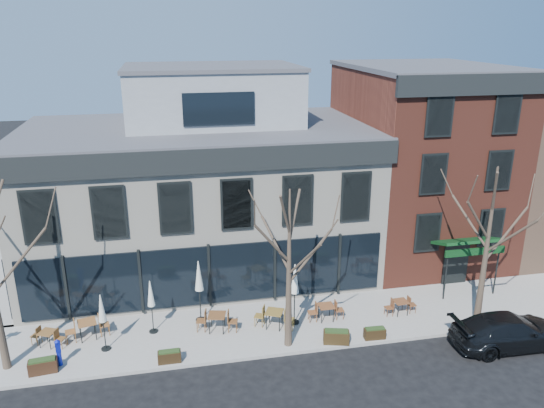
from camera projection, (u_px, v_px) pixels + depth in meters
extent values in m
plane|color=black|center=(211.00, 310.00, 26.04)|extent=(120.00, 120.00, 0.00)
cube|color=gray|center=(285.00, 324.00, 24.63)|extent=(33.50, 4.70, 0.15)
cube|color=silver|center=(200.00, 201.00, 29.39)|extent=(18.00, 10.00, 8.00)
cube|color=#47474C|center=(196.00, 129.00, 28.09)|extent=(18.30, 10.30, 0.30)
cube|color=black|center=(205.00, 161.00, 23.50)|extent=(18.30, 0.25, 1.10)
cube|color=black|center=(14.00, 145.00, 26.52)|extent=(0.25, 10.30, 1.10)
cube|color=black|center=(209.00, 275.00, 25.37)|extent=(17.20, 0.12, 3.00)
cube|color=black|center=(27.00, 256.00, 27.42)|extent=(0.12, 7.50, 3.00)
cube|color=gray|center=(212.00, 96.00, 28.71)|extent=(9.00, 6.50, 3.00)
cube|color=maroon|center=(419.00, 163.00, 31.38)|extent=(8.00, 10.00, 11.00)
cube|color=#47474C|center=(428.00, 67.00, 29.60)|extent=(8.20, 10.20, 0.25)
cube|color=black|center=(478.00, 85.00, 25.00)|extent=(8.20, 0.25, 1.00)
cube|color=#0B3313|center=(467.00, 241.00, 26.79)|extent=(3.20, 1.66, 0.67)
cube|color=black|center=(455.00, 264.00, 28.06)|extent=(1.40, 0.10, 2.50)
cylinder|color=#382B21|center=(20.00, 261.00, 20.33)|extent=(2.23, 0.50, 2.48)
cone|color=#382B21|center=(289.00, 271.00, 21.81)|extent=(0.34, 0.34, 7.04)
cylinder|color=#382B21|center=(310.00, 256.00, 21.98)|extent=(2.00, 0.46, 2.21)
cylinder|color=#382B21|center=(275.00, 243.00, 22.24)|extent=(0.93, 1.84, 1.91)
cylinder|color=#382B21|center=(272.00, 244.00, 20.97)|extent=(1.61, 0.68, 1.97)
cylinder|color=#382B21|center=(304.00, 260.00, 20.82)|extent=(0.93, 1.83, 2.03)
cone|color=#382B21|center=(487.00, 248.00, 23.45)|extent=(0.34, 0.34, 7.48)
cylinder|color=#382B21|center=(506.00, 234.00, 23.63)|extent=(2.12, 0.48, 2.35)
cylinder|color=#382B21|center=(469.00, 221.00, 23.90)|extent=(0.98, 1.94, 2.03)
cylinder|color=#382B21|center=(478.00, 221.00, 22.56)|extent=(1.71, 0.71, 2.09)
cylinder|color=#382B21|center=(511.00, 237.00, 22.40)|extent=(0.98, 1.94, 2.16)
imported|color=black|center=(509.00, 331.00, 22.86)|extent=(5.11, 2.12, 1.48)
cylinder|color=#0B1795|center=(60.00, 358.00, 21.44)|extent=(0.18, 0.18, 0.64)
cube|color=#0B1795|center=(58.00, 346.00, 21.27)|extent=(0.23, 0.21, 0.46)
cone|color=#0B1795|center=(57.00, 340.00, 21.18)|extent=(0.24, 0.24, 0.11)
cube|color=brown|center=(47.00, 332.00, 22.65)|extent=(0.84, 0.84, 0.04)
cylinder|color=black|center=(39.00, 341.00, 22.57)|extent=(0.04, 0.04, 0.65)
cylinder|color=black|center=(50.00, 343.00, 22.47)|extent=(0.04, 0.04, 0.65)
cylinder|color=black|center=(47.00, 335.00, 23.04)|extent=(0.04, 0.04, 0.65)
cylinder|color=black|center=(57.00, 336.00, 22.94)|extent=(0.04, 0.04, 0.65)
cube|color=brown|center=(87.00, 322.00, 23.15)|extent=(0.91, 0.91, 0.04)
cylinder|color=black|center=(81.00, 335.00, 22.90)|extent=(0.04, 0.04, 0.79)
cylinder|color=black|center=(96.00, 332.00, 23.14)|extent=(0.04, 0.04, 0.79)
cylinder|color=black|center=(80.00, 328.00, 23.43)|extent=(0.04, 0.04, 0.79)
cylinder|color=black|center=(94.00, 325.00, 23.66)|extent=(0.04, 0.04, 0.79)
cube|color=brown|center=(217.00, 315.00, 23.72)|extent=(0.92, 0.92, 0.04)
cylinder|color=black|center=(209.00, 326.00, 23.57)|extent=(0.04, 0.04, 0.78)
cylinder|color=black|center=(223.00, 327.00, 23.55)|extent=(0.04, 0.04, 0.78)
cylinder|color=black|center=(211.00, 319.00, 24.14)|extent=(0.04, 0.04, 0.78)
cylinder|color=black|center=(225.00, 320.00, 24.12)|extent=(0.04, 0.04, 0.78)
cube|color=brown|center=(274.00, 312.00, 24.00)|extent=(1.00, 1.00, 0.04)
cylinder|color=black|center=(266.00, 322.00, 23.91)|extent=(0.04, 0.04, 0.78)
cylinder|color=black|center=(279.00, 324.00, 23.78)|extent=(0.04, 0.04, 0.78)
cylinder|color=black|center=(269.00, 315.00, 24.47)|extent=(0.04, 0.04, 0.78)
cylinder|color=black|center=(282.00, 317.00, 24.34)|extent=(0.04, 0.04, 0.78)
cube|color=brown|center=(326.00, 306.00, 24.64)|extent=(0.71, 0.71, 0.04)
cylinder|color=black|center=(322.00, 316.00, 24.45)|extent=(0.04, 0.04, 0.72)
cylinder|color=black|center=(333.00, 315.00, 24.54)|extent=(0.04, 0.04, 0.72)
cylinder|color=black|center=(318.00, 310.00, 24.96)|extent=(0.04, 0.04, 0.72)
cylinder|color=black|center=(330.00, 309.00, 25.06)|extent=(0.04, 0.04, 0.72)
cube|color=brown|center=(401.00, 301.00, 25.15)|extent=(0.67, 0.67, 0.04)
cylinder|color=black|center=(398.00, 311.00, 24.97)|extent=(0.04, 0.04, 0.66)
cylinder|color=black|center=(408.00, 310.00, 25.09)|extent=(0.04, 0.04, 0.66)
cylinder|color=black|center=(393.00, 306.00, 25.44)|extent=(0.04, 0.04, 0.66)
cylinder|color=black|center=(403.00, 304.00, 25.56)|extent=(0.04, 0.04, 0.66)
cylinder|color=black|center=(106.00, 349.00, 22.58)|extent=(0.42, 0.42, 0.06)
cylinder|color=black|center=(104.00, 328.00, 22.26)|extent=(0.05, 0.05, 2.08)
cone|color=beige|center=(101.00, 308.00, 21.96)|extent=(0.34, 0.34, 1.23)
cylinder|color=black|center=(154.00, 331.00, 23.87)|extent=(0.41, 0.41, 0.06)
cylinder|color=black|center=(152.00, 312.00, 23.55)|extent=(0.05, 0.05, 2.03)
cone|color=silver|center=(151.00, 293.00, 23.26)|extent=(0.33, 0.33, 1.20)
cylinder|color=black|center=(201.00, 320.00, 24.78)|extent=(0.49, 0.49, 0.07)
cylinder|color=black|center=(200.00, 297.00, 24.40)|extent=(0.06, 0.06, 2.43)
cone|color=beige|center=(199.00, 276.00, 24.05)|extent=(0.40, 0.40, 1.44)
cylinder|color=black|center=(294.00, 322.00, 24.59)|extent=(0.48, 0.48, 0.06)
cylinder|color=black|center=(294.00, 300.00, 24.22)|extent=(0.05, 0.05, 2.38)
cone|color=white|center=(295.00, 279.00, 23.87)|extent=(0.39, 0.39, 1.41)
cube|color=black|center=(43.00, 366.00, 21.01)|extent=(1.13, 0.55, 0.54)
cube|color=#1E3314|center=(42.00, 360.00, 20.91)|extent=(1.01, 0.46, 0.09)
cube|color=black|center=(169.00, 357.00, 21.67)|extent=(0.94, 0.38, 0.47)
cube|color=#1E3314|center=(169.00, 352.00, 21.59)|extent=(0.85, 0.30, 0.08)
cube|color=#312310|center=(336.00, 337.00, 22.96)|extent=(1.19, 0.72, 0.56)
cube|color=#1E3314|center=(336.00, 331.00, 22.87)|extent=(1.06, 0.60, 0.09)
cube|color=black|center=(375.00, 334.00, 23.32)|extent=(0.95, 0.42, 0.47)
cube|color=#1E3314|center=(375.00, 329.00, 23.24)|extent=(0.85, 0.34, 0.07)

